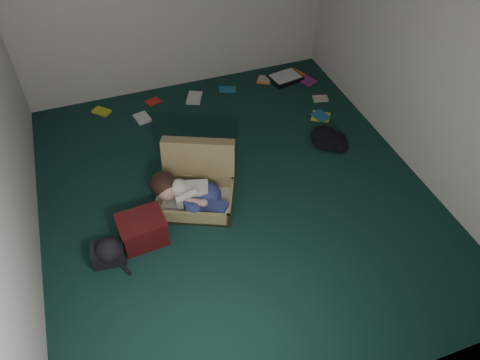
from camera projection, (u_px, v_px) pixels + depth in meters
floor at (235, 194)px, 5.00m from camera, size 4.50×4.50×0.00m
wall_front at (368, 310)px, 2.58m from camera, size 4.50×0.00×4.50m
wall_right at (428, 52)px, 4.56m from camera, size 0.00×4.50×4.50m
suitcase at (197, 183)px, 4.87m from camera, size 1.00×0.99×0.56m
person at (189, 194)px, 4.70m from camera, size 0.73×0.63×0.35m
maroon_bin at (143, 230)px, 4.45m from camera, size 0.46×0.38×0.30m
backpack at (108, 253)px, 4.31m from camera, size 0.40×0.33×0.22m
clothing_pile at (336, 138)px, 5.56m from camera, size 0.50×0.46×0.13m
paper_tray at (285, 78)px, 6.55m from camera, size 0.48×0.40×0.06m
book_scatter at (239, 94)px, 6.30m from camera, size 3.04×1.30×0.02m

